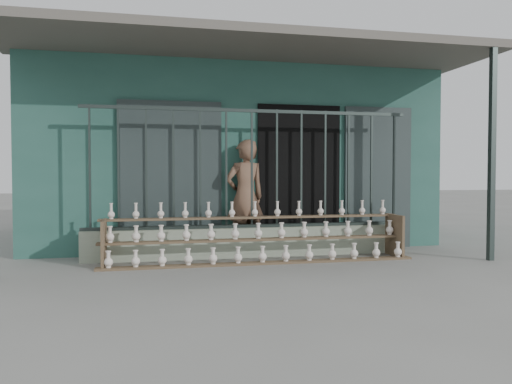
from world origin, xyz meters
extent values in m
plane|color=slate|center=(0.00, 0.00, 0.00)|extent=(60.00, 60.00, 0.00)
cube|color=#28544A|center=(0.00, 4.30, 1.60)|extent=(7.00, 5.00, 3.20)
cube|color=black|center=(0.90, 1.82, 1.20)|extent=(1.40, 0.12, 2.40)
cube|color=#222E2D|center=(-1.20, 1.78, 1.20)|extent=(1.60, 0.08, 2.40)
cube|color=#222E2D|center=(2.30, 1.78, 1.20)|extent=(1.20, 0.08, 2.40)
cube|color=#59544C|center=(0.00, 1.20, 3.15)|extent=(7.40, 2.00, 0.12)
cube|color=#283330|center=(3.35, 0.25, 1.55)|extent=(0.08, 0.08, 3.10)
cube|color=#94A18A|center=(0.00, 1.30, 0.23)|extent=(5.00, 0.20, 0.45)
cube|color=#283330|center=(-2.35, 1.30, 1.35)|extent=(0.03, 0.03, 1.80)
cube|color=#283330|center=(-1.96, 1.30, 1.35)|extent=(0.03, 0.03, 1.80)
cube|color=#283330|center=(-1.57, 1.30, 1.35)|extent=(0.03, 0.03, 1.80)
cube|color=#283330|center=(-1.18, 1.30, 1.35)|extent=(0.03, 0.03, 1.80)
cube|color=#283330|center=(-0.78, 1.30, 1.35)|extent=(0.03, 0.03, 1.80)
cube|color=#283330|center=(-0.39, 1.30, 1.35)|extent=(0.03, 0.03, 1.80)
cube|color=#283330|center=(0.00, 1.30, 1.35)|extent=(0.03, 0.03, 1.80)
cube|color=#283330|center=(0.39, 1.30, 1.35)|extent=(0.03, 0.03, 1.80)
cube|color=#283330|center=(0.78, 1.30, 1.35)|extent=(0.03, 0.03, 1.80)
cube|color=#283330|center=(1.17, 1.30, 1.35)|extent=(0.03, 0.03, 1.80)
cube|color=#283330|center=(1.57, 1.30, 1.35)|extent=(0.03, 0.03, 1.80)
cube|color=#283330|center=(1.96, 1.30, 1.35)|extent=(0.03, 0.03, 1.80)
cube|color=#283330|center=(2.35, 1.30, 1.35)|extent=(0.03, 0.03, 1.80)
cube|color=#283330|center=(0.00, 1.30, 2.22)|extent=(5.00, 0.04, 0.05)
cube|color=#283330|center=(0.00, 1.30, 0.47)|extent=(5.00, 0.04, 0.05)
cube|color=brown|center=(0.01, 0.65, 0.01)|extent=(4.50, 0.18, 0.03)
cube|color=brown|center=(0.01, 0.90, 0.32)|extent=(4.50, 0.18, 0.03)
cube|color=brown|center=(0.01, 1.15, 0.61)|extent=(4.50, 0.18, 0.03)
cube|color=brown|center=(-2.14, 0.90, 0.32)|extent=(0.04, 0.55, 0.64)
cube|color=brown|center=(2.16, 0.90, 0.32)|extent=(0.04, 0.55, 0.64)
imported|color=brown|center=(-0.04, 1.62, 0.90)|extent=(0.75, 0.59, 1.81)
camera|label=1|loc=(-1.54, -6.12, 1.25)|focal=35.00mm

